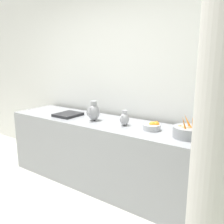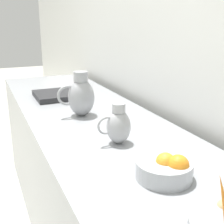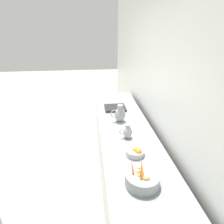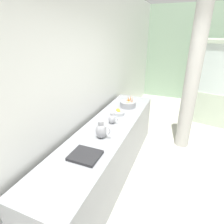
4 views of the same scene
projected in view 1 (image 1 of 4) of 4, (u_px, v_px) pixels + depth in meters
The scene contains 8 objects.
tile_wall_left at pixel (170, 71), 2.94m from camera, with size 0.10×8.58×3.00m, color white.
prep_counter at pixel (114, 156), 3.08m from camera, with size 0.71×3.17×0.87m, color gray.
vegetable_colander at pixel (188, 132), 2.42m from camera, with size 0.30×0.30×0.24m.
orange_bowl at pixel (152, 126), 2.69m from camera, with size 0.20×0.20×0.10m.
metal_pitcher_tall at pixel (94, 112), 3.09m from camera, with size 0.21×0.15×0.25m.
metal_pitcher_short at pixel (124, 119), 2.86m from camera, with size 0.16×0.11×0.18m.
counter_sink_basin at pixel (68, 115), 3.36m from camera, with size 0.34×0.30×0.04m, color #232326.
support_column at pixel (224, 89), 1.17m from camera, with size 0.27×0.27×3.00m, color #B2AFA8.
Camera 1 is at (0.89, 1.92, 1.64)m, focal length 38.67 mm.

